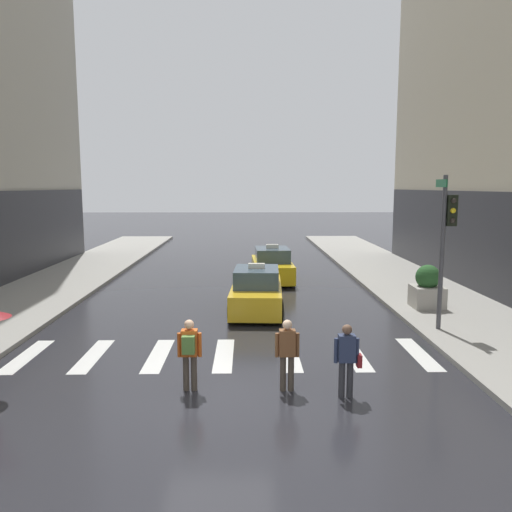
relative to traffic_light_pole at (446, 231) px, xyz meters
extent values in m
plane|color=#26262B|center=(-6.78, -4.95, -3.26)|extent=(160.00, 160.00, 0.00)
cube|color=silver|center=(-12.18, -1.95, -3.25)|extent=(0.50, 2.80, 0.01)
cube|color=silver|center=(-10.38, -1.95, -3.25)|extent=(0.50, 2.80, 0.01)
cube|color=silver|center=(-8.58, -1.95, -3.25)|extent=(0.50, 2.80, 0.01)
cube|color=silver|center=(-6.78, -1.95, -3.25)|extent=(0.50, 2.80, 0.01)
cube|color=silver|center=(-4.98, -1.95, -3.25)|extent=(0.50, 2.80, 0.01)
cube|color=silver|center=(-3.18, -1.95, -3.25)|extent=(0.50, 2.80, 0.01)
cube|color=silver|center=(-1.38, -1.95, -3.25)|extent=(0.50, 2.80, 0.01)
cylinder|color=#47474C|center=(-0.10, 0.00, -0.71)|extent=(0.14, 0.14, 4.80)
cube|color=black|center=(0.12, 0.00, 0.62)|extent=(0.30, 0.26, 0.95)
sphere|color=#28231E|center=(0.12, -0.14, 0.92)|extent=(0.17, 0.17, 0.17)
sphere|color=yellow|center=(0.12, -0.14, 0.62)|extent=(0.17, 0.17, 0.17)
sphere|color=#28231E|center=(0.12, -0.14, 0.32)|extent=(0.17, 0.17, 0.17)
cube|color=#196638|center=(-0.15, 0.18, 1.44)|extent=(0.04, 0.84, 0.24)
cube|color=gold|center=(-5.78, 3.05, -2.70)|extent=(2.02, 4.58, 0.84)
cube|color=#384C5B|center=(-5.78, 2.95, -1.96)|extent=(1.70, 2.18, 0.64)
cube|color=silver|center=(-5.78, 2.95, -1.55)|extent=(0.61, 0.27, 0.18)
cylinder|color=black|center=(-6.56, 4.44, -2.93)|extent=(0.25, 0.67, 0.66)
cylinder|color=black|center=(-4.86, 4.36, -2.93)|extent=(0.25, 0.67, 0.66)
cylinder|color=black|center=(-6.70, 1.75, -2.93)|extent=(0.25, 0.67, 0.66)
cylinder|color=black|center=(-4.99, 1.66, -2.93)|extent=(0.25, 0.67, 0.66)
cube|color=#F2EAB2|center=(-6.29, 5.35, -2.65)|extent=(0.20, 0.05, 0.14)
cube|color=#F2EAB2|center=(-5.03, 5.29, -2.65)|extent=(0.20, 0.05, 0.14)
cube|color=yellow|center=(-4.90, 9.16, -2.70)|extent=(1.95, 4.56, 0.84)
cube|color=#384C5B|center=(-4.89, 9.06, -1.96)|extent=(1.67, 2.15, 0.64)
cube|color=silver|center=(-4.89, 9.06, -1.55)|extent=(0.61, 0.26, 0.18)
cylinder|color=black|center=(-5.80, 10.48, -2.93)|extent=(0.24, 0.67, 0.66)
cylinder|color=black|center=(-4.09, 10.54, -2.93)|extent=(0.24, 0.67, 0.66)
cylinder|color=black|center=(-5.70, 7.78, -2.93)|extent=(0.24, 0.67, 0.66)
cylinder|color=black|center=(-3.99, 7.84, -2.93)|extent=(0.24, 0.67, 0.66)
cube|color=#F2EAB2|center=(-5.60, 11.41, -2.65)|extent=(0.20, 0.05, 0.14)
cube|color=#F2EAB2|center=(-4.34, 11.45, -2.65)|extent=(0.20, 0.05, 0.14)
cylinder|color=#473D33|center=(-7.53, -4.36, -2.85)|extent=(0.14, 0.14, 0.82)
cylinder|color=#473D33|center=(-7.35, -4.36, -2.85)|extent=(0.14, 0.14, 0.82)
cube|color=#BF5119|center=(-7.44, -4.36, -2.14)|extent=(0.36, 0.24, 0.60)
sphere|color=tan|center=(-7.44, -4.36, -1.72)|extent=(0.22, 0.22, 0.22)
cylinder|color=#BF5119|center=(-7.67, -4.36, -2.19)|extent=(0.09, 0.09, 0.55)
cylinder|color=#BF5119|center=(-7.21, -4.36, -2.19)|extent=(0.09, 0.09, 0.55)
cube|color=#4C7233|center=(-7.44, -4.58, -2.12)|extent=(0.28, 0.18, 0.40)
cylinder|color=#333338|center=(-4.07, -4.83, -2.85)|extent=(0.14, 0.14, 0.82)
cylinder|color=#333338|center=(-3.89, -4.83, -2.85)|extent=(0.14, 0.14, 0.82)
cube|color=#2D3856|center=(-3.98, -4.83, -2.14)|extent=(0.36, 0.24, 0.60)
sphere|color=brown|center=(-3.98, -4.83, -1.72)|extent=(0.22, 0.22, 0.22)
cylinder|color=#2D3856|center=(-4.21, -4.83, -2.19)|extent=(0.09, 0.09, 0.55)
cylinder|color=#2D3856|center=(-3.75, -4.83, -2.19)|extent=(0.09, 0.09, 0.55)
cube|color=maroon|center=(-3.70, -4.83, -2.42)|extent=(0.10, 0.20, 0.28)
cylinder|color=#473D33|center=(-5.33, -4.42, -2.85)|extent=(0.14, 0.14, 0.82)
cylinder|color=#473D33|center=(-5.15, -4.42, -2.85)|extent=(0.14, 0.14, 0.82)
cube|color=brown|center=(-5.24, -4.42, -2.14)|extent=(0.36, 0.24, 0.60)
sphere|color=beige|center=(-5.24, -4.42, -1.72)|extent=(0.22, 0.22, 0.22)
cylinder|color=brown|center=(-5.47, -4.42, -2.19)|extent=(0.09, 0.09, 0.55)
cylinder|color=brown|center=(-5.01, -4.42, -2.19)|extent=(0.09, 0.09, 0.55)
cube|color=#A8A399|center=(0.53, 2.82, -2.71)|extent=(1.10, 1.10, 0.80)
sphere|color=#285628|center=(0.53, 2.82, -1.96)|extent=(0.90, 0.90, 0.90)
camera|label=1|loc=(-6.15, -15.39, 1.35)|focal=35.52mm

